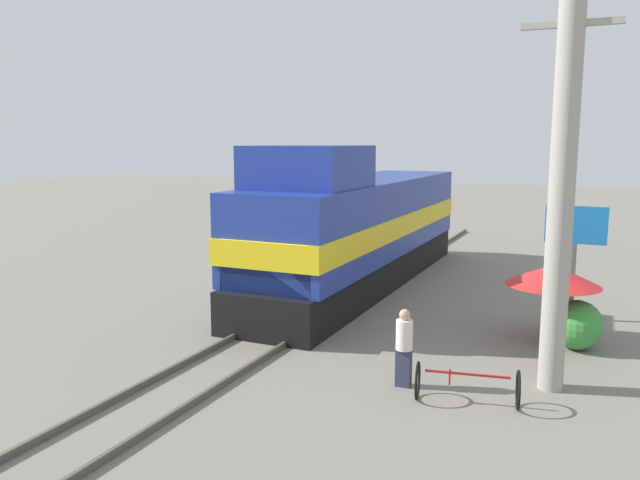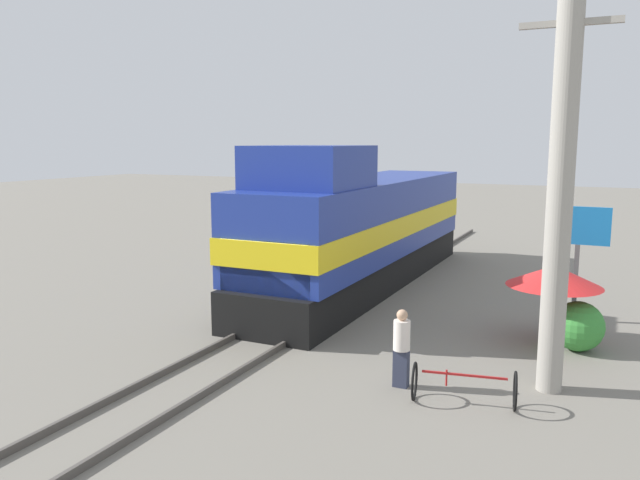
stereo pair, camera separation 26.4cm
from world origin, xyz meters
TOP-DOWN VIEW (x-y plane):
  - ground_plane at (0.00, 0.00)m, footprint 120.00×120.00m
  - rail_near at (-0.72, 0.00)m, footprint 0.08×40.05m
  - rail_far at (0.72, 0.00)m, footprint 0.08×40.05m
  - locomotive at (0.00, 5.22)m, footprint 3.06×14.26m
  - utility_pole at (6.74, -1.48)m, footprint 1.80×0.49m
  - vendor_umbrella at (6.49, 1.68)m, footprint 2.28×2.28m
  - billboard_sign at (6.86, 3.97)m, footprint 1.60×0.12m
  - shrub_cluster at (7.11, 1.32)m, footprint 1.19×1.19m
  - person_bystander at (4.02, -2.59)m, footprint 0.34×0.34m
  - bicycle at (5.36, -2.95)m, footprint 2.00×1.07m

SIDE VIEW (x-z plane):
  - ground_plane at x=0.00m, z-range 0.00..0.00m
  - rail_near at x=-0.72m, z-range 0.00..0.15m
  - rail_far at x=0.72m, z-range 0.00..0.15m
  - bicycle at x=5.36m, z-range 0.01..0.76m
  - shrub_cluster at x=7.11m, z-range 0.00..1.19m
  - person_bystander at x=4.02m, z-range 0.06..1.67m
  - vendor_umbrella at x=6.49m, z-range 0.71..2.65m
  - locomotive at x=0.00m, z-range -0.39..4.40m
  - billboard_sign at x=6.86m, z-range 0.77..3.95m
  - utility_pole at x=6.74m, z-range 0.04..8.05m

